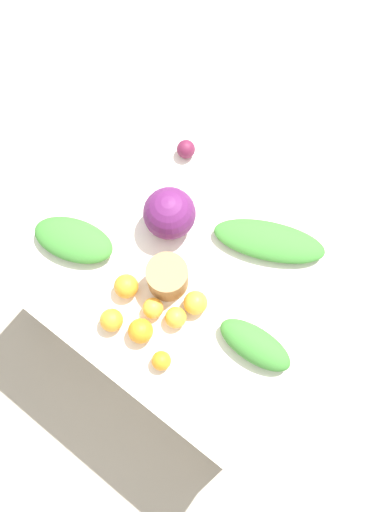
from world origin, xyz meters
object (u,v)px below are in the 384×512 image
(orange_0, at_px, (141,331))
(orange_1, at_px, (176,318))
(cabbage_purple, at_px, (169,213))
(orange_6, at_px, (196,303))
(orange_3, at_px, (161,361))
(greens_bunch_scallion, at_px, (269,241))
(orange_5, at_px, (153,308))
(beet_root, at_px, (186,149))
(greens_bunch_kale, at_px, (73,240))
(orange_4, at_px, (126,286))
(orange_2, at_px, (111,320))
(greens_bunch_dandelion, at_px, (255,345))
(paper_bag, at_px, (167,277))

(orange_0, height_order, orange_1, orange_0)
(cabbage_purple, distance_m, orange_6, 0.32)
(orange_3, bearing_deg, greens_bunch_scallion, -94.69)
(orange_3, relative_size, orange_5, 0.91)
(beet_root, xyz_separation_m, orange_6, (-0.38, 0.45, 0.01))
(greens_bunch_kale, xyz_separation_m, orange_1, (-0.45, 0.00, -0.00))
(cabbage_purple, distance_m, greens_bunch_scallion, 0.36)
(orange_4, bearing_deg, orange_0, 146.50)
(orange_2, relative_size, orange_6, 0.96)
(greens_bunch_scallion, relative_size, orange_3, 6.15)
(greens_bunch_dandelion, relative_size, orange_3, 4.02)
(paper_bag, relative_size, orange_6, 1.72)
(beet_root, height_order, orange_2, orange_2)
(orange_1, xyz_separation_m, orange_5, (0.08, 0.02, -0.00))
(greens_bunch_kale, bearing_deg, orange_6, -170.99)
(cabbage_purple, bearing_deg, orange_6, 143.48)
(cabbage_purple, height_order, orange_5, cabbage_purple)
(greens_bunch_scallion, relative_size, greens_bunch_kale, 1.36)
(orange_2, distance_m, orange_3, 0.21)
(orange_3, distance_m, orange_4, 0.28)
(cabbage_purple, distance_m, orange_5, 0.33)
(orange_3, bearing_deg, greens_bunch_kale, -15.85)
(greens_bunch_kale, relative_size, orange_0, 3.48)
(greens_bunch_dandelion, bearing_deg, orange_6, 1.03)
(greens_bunch_dandelion, distance_m, orange_6, 0.24)
(orange_1, relative_size, orange_6, 0.89)
(orange_2, xyz_separation_m, orange_4, (0.03, -0.12, 0.00))
(orange_1, distance_m, orange_3, 0.15)
(greens_bunch_scallion, xyz_separation_m, orange_1, (0.09, 0.41, 0.00))
(orange_6, bearing_deg, orange_1, 73.74)
(greens_bunch_dandelion, distance_m, orange_0, 0.38)
(orange_5, relative_size, orange_6, 0.86)
(cabbage_purple, distance_m, greens_bunch_kale, 0.35)
(greens_bunch_scallion, height_order, beet_root, beet_root)
(beet_root, bearing_deg, orange_5, 117.00)
(greens_bunch_scallion, xyz_separation_m, orange_0, (0.16, 0.52, 0.01))
(cabbage_purple, relative_size, greens_bunch_dandelion, 0.71)
(orange_6, bearing_deg, orange_0, 64.82)
(beet_root, xyz_separation_m, orange_3, (-0.41, 0.67, -0.00))
(orange_5, bearing_deg, orange_0, 101.14)
(cabbage_purple, height_order, orange_6, cabbage_purple)
(orange_6, bearing_deg, cabbage_purple, -36.52)
(orange_1, xyz_separation_m, orange_6, (-0.02, -0.08, 0.00))
(greens_bunch_scallion, relative_size, beet_root, 5.65)
(greens_bunch_dandelion, bearing_deg, orange_3, 46.38)
(greens_bunch_kale, xyz_separation_m, beet_root, (-0.09, -0.53, -0.00))
(cabbage_purple, relative_size, orange_3, 2.85)
(greens_bunch_scallion, relative_size, greens_bunch_dandelion, 1.53)
(orange_0, bearing_deg, orange_1, -121.12)
(orange_2, bearing_deg, orange_0, -163.47)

